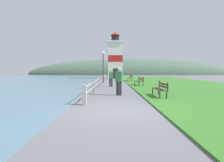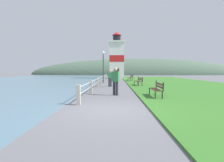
{
  "view_description": "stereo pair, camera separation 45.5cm",
  "coord_description": "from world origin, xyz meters",
  "px_view_note": "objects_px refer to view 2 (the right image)",
  "views": [
    {
      "loc": [
        -0.23,
        -6.85,
        1.57
      ],
      "look_at": [
        -0.23,
        14.38,
        0.3
      ],
      "focal_mm": 28.0,
      "sensor_mm": 36.0,
      "label": 1
    },
    {
      "loc": [
        0.23,
        -6.85,
        1.57
      ],
      "look_at": [
        -0.23,
        14.38,
        0.3
      ],
      "focal_mm": 28.0,
      "sensor_mm": 36.0,
      "label": 2
    }
  ],
  "objects_px": {
    "person_strolling": "(116,80)",
    "lamp_post": "(103,61)",
    "park_bench_far": "(131,77)",
    "lighthouse": "(117,58)",
    "park_bench_midway": "(139,81)",
    "person_by_railing": "(110,77)",
    "park_bench_near": "(157,88)"
  },
  "relations": [
    {
      "from": "park_bench_far",
      "to": "lighthouse",
      "type": "distance_m",
      "value": 9.82
    },
    {
      "from": "park_bench_far",
      "to": "person_by_railing",
      "type": "xyz_separation_m",
      "value": [
        -2.8,
        -9.06,
        0.36
      ]
    },
    {
      "from": "person_strolling",
      "to": "lamp_post",
      "type": "bearing_deg",
      "value": 29.55
    },
    {
      "from": "person_by_railing",
      "to": "park_bench_midway",
      "type": "bearing_deg",
      "value": -72.52
    },
    {
      "from": "park_bench_near",
      "to": "lighthouse",
      "type": "relative_size",
      "value": 0.2
    },
    {
      "from": "lighthouse",
      "to": "person_by_railing",
      "type": "height_order",
      "value": "lighthouse"
    },
    {
      "from": "lighthouse",
      "to": "person_by_railing",
      "type": "bearing_deg",
      "value": -92.42
    },
    {
      "from": "park_bench_midway",
      "to": "lighthouse",
      "type": "height_order",
      "value": "lighthouse"
    },
    {
      "from": "person_strolling",
      "to": "park_bench_near",
      "type": "bearing_deg",
      "value": -86.75
    },
    {
      "from": "park_bench_midway",
      "to": "lamp_post",
      "type": "height_order",
      "value": "lamp_post"
    },
    {
      "from": "park_bench_midway",
      "to": "lighthouse",
      "type": "distance_m",
      "value": 17.58
    },
    {
      "from": "person_strolling",
      "to": "lighthouse",
      "type": "bearing_deg",
      "value": 20.87
    },
    {
      "from": "park_bench_near",
      "to": "person_strolling",
      "type": "bearing_deg",
      "value": -17.25
    },
    {
      "from": "park_bench_far",
      "to": "person_strolling",
      "type": "relative_size",
      "value": 1.13
    },
    {
      "from": "person_strolling",
      "to": "lamp_post",
      "type": "xyz_separation_m",
      "value": [
        -1.54,
        10.73,
        1.78
      ]
    },
    {
      "from": "park_bench_near",
      "to": "lamp_post",
      "type": "relative_size",
      "value": 0.46
    },
    {
      "from": "park_bench_near",
      "to": "lamp_post",
      "type": "xyz_separation_m",
      "value": [
        -3.96,
        11.52,
        2.2
      ]
    },
    {
      "from": "person_by_railing",
      "to": "lamp_post",
      "type": "bearing_deg",
      "value": 12.18
    },
    {
      "from": "lighthouse",
      "to": "person_strolling",
      "type": "relative_size",
      "value": 5.19
    },
    {
      "from": "lighthouse",
      "to": "park_bench_far",
      "type": "bearing_deg",
      "value": -77.12
    },
    {
      "from": "park_bench_far",
      "to": "person_by_railing",
      "type": "bearing_deg",
      "value": 67.77
    },
    {
      "from": "park_bench_near",
      "to": "person_strolling",
      "type": "height_order",
      "value": "person_strolling"
    },
    {
      "from": "park_bench_midway",
      "to": "person_strolling",
      "type": "height_order",
      "value": "person_strolling"
    },
    {
      "from": "park_bench_midway",
      "to": "park_bench_far",
      "type": "distance_m",
      "value": 8.15
    },
    {
      "from": "person_strolling",
      "to": "person_by_railing",
      "type": "xyz_separation_m",
      "value": [
        -0.54,
        6.01,
        -0.07
      ]
    },
    {
      "from": "person_strolling",
      "to": "lamp_post",
      "type": "height_order",
      "value": "lamp_post"
    },
    {
      "from": "park_bench_far",
      "to": "person_strolling",
      "type": "height_order",
      "value": "person_strolling"
    },
    {
      "from": "park_bench_far",
      "to": "lighthouse",
      "type": "relative_size",
      "value": 0.22
    },
    {
      "from": "park_bench_far",
      "to": "person_by_railing",
      "type": "relative_size",
      "value": 1.21
    },
    {
      "from": "park_bench_far",
      "to": "lamp_post",
      "type": "bearing_deg",
      "value": 43.78
    },
    {
      "from": "person_strolling",
      "to": "park_bench_far",
      "type": "bearing_deg",
      "value": 12.86
    },
    {
      "from": "park_bench_midway",
      "to": "lighthouse",
      "type": "bearing_deg",
      "value": -88.51
    }
  ]
}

